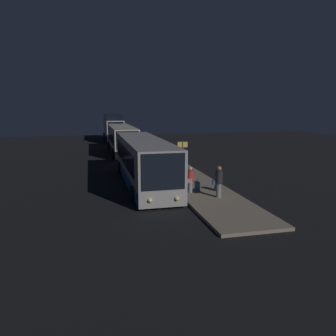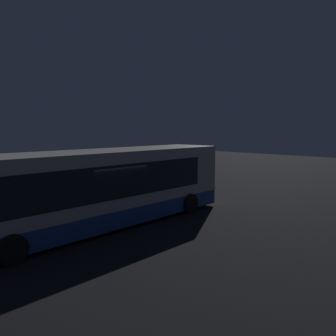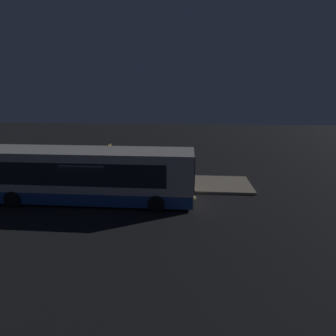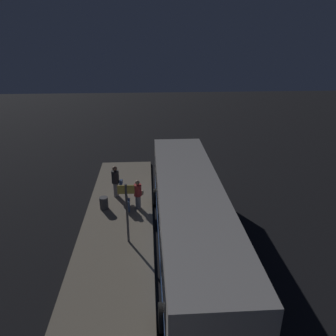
{
  "view_description": "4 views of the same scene",
  "coord_description": "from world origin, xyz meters",
  "px_view_note": "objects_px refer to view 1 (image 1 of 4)",
  "views": [
    {
      "loc": [
        21.66,
        -3.4,
        5.29
      ],
      "look_at": [
        4.48,
        0.7,
        1.93
      ],
      "focal_mm": 35.0,
      "sensor_mm": 36.0,
      "label": 1
    },
    {
      "loc": [
        -7.64,
        -10.78,
        3.94
      ],
      "look_at": [
        4.48,
        0.7,
        1.93
      ],
      "focal_mm": 35.0,
      "sensor_mm": 36.0,
      "label": 2
    },
    {
      "loc": [
        5.64,
        -14.08,
        6.21
      ],
      "look_at": [
        4.48,
        0.7,
        1.93
      ],
      "focal_mm": 28.0,
      "sensor_mm": 36.0,
      "label": 3
    },
    {
      "loc": [
        -11.73,
        1.7,
        8.67
      ],
      "look_at": [
        4.48,
        0.7,
        1.93
      ],
      "focal_mm": 35.0,
      "sensor_mm": 36.0,
      "label": 4
    }
  ],
  "objects_px": {
    "bus_lead": "(143,162)",
    "passenger_waiting": "(190,179)",
    "bus_third": "(113,129)",
    "suitcase": "(197,186)",
    "sign_post": "(182,157)",
    "passenger_boarding": "(219,181)",
    "bus_second": "(122,140)",
    "trash_bin": "(218,186)"
  },
  "relations": [
    {
      "from": "sign_post",
      "to": "trash_bin",
      "type": "xyz_separation_m",
      "value": [
        3.01,
        1.41,
        -1.38
      ]
    },
    {
      "from": "sign_post",
      "to": "trash_bin",
      "type": "distance_m",
      "value": 3.6
    },
    {
      "from": "bus_second",
      "to": "passenger_boarding",
      "type": "bearing_deg",
      "value": 9.69
    },
    {
      "from": "bus_third",
      "to": "passenger_boarding",
      "type": "bearing_deg",
      "value": 5.84
    },
    {
      "from": "passenger_waiting",
      "to": "sign_post",
      "type": "bearing_deg",
      "value": -68.95
    },
    {
      "from": "passenger_boarding",
      "to": "sign_post",
      "type": "height_order",
      "value": "sign_post"
    },
    {
      "from": "passenger_boarding",
      "to": "trash_bin",
      "type": "bearing_deg",
      "value": -11.4
    },
    {
      "from": "bus_lead",
      "to": "passenger_waiting",
      "type": "distance_m",
      "value": 4.36
    },
    {
      "from": "bus_lead",
      "to": "suitcase",
      "type": "xyz_separation_m",
      "value": [
        3.49,
        2.75,
        -1.07
      ]
    },
    {
      "from": "passenger_waiting",
      "to": "bus_third",
      "type": "bearing_deg",
      "value": -58.08
    },
    {
      "from": "suitcase",
      "to": "trash_bin",
      "type": "distance_m",
      "value": 1.28
    },
    {
      "from": "bus_lead",
      "to": "bus_second",
      "type": "relative_size",
      "value": 1.09
    },
    {
      "from": "sign_post",
      "to": "trash_bin",
      "type": "height_order",
      "value": "sign_post"
    },
    {
      "from": "bus_second",
      "to": "suitcase",
      "type": "xyz_separation_m",
      "value": [
        18.71,
        2.75,
        -1.05
      ]
    },
    {
      "from": "passenger_boarding",
      "to": "sign_post",
      "type": "xyz_separation_m",
      "value": [
        -4.39,
        -0.88,
        0.73
      ]
    },
    {
      "from": "bus_second",
      "to": "sign_post",
      "type": "distance_m",
      "value": 16.15
    },
    {
      "from": "bus_third",
      "to": "passenger_boarding",
      "type": "height_order",
      "value": "bus_third"
    },
    {
      "from": "bus_lead",
      "to": "trash_bin",
      "type": "bearing_deg",
      "value": 46.99
    },
    {
      "from": "passenger_boarding",
      "to": "passenger_waiting",
      "type": "height_order",
      "value": "passenger_boarding"
    },
    {
      "from": "passenger_waiting",
      "to": "trash_bin",
      "type": "height_order",
      "value": "passenger_waiting"
    },
    {
      "from": "bus_lead",
      "to": "passenger_waiting",
      "type": "relative_size",
      "value": 7.99
    },
    {
      "from": "bus_second",
      "to": "passenger_boarding",
      "type": "height_order",
      "value": "bus_second"
    },
    {
      "from": "suitcase",
      "to": "sign_post",
      "type": "xyz_separation_m",
      "value": [
        -2.77,
        -0.16,
        1.41
      ]
    },
    {
      "from": "passenger_waiting",
      "to": "trash_bin",
      "type": "xyz_separation_m",
      "value": [
        0.02,
        1.78,
        -0.51
      ]
    },
    {
      "from": "bus_third",
      "to": "suitcase",
      "type": "relative_size",
      "value": 13.09
    },
    {
      "from": "passenger_boarding",
      "to": "suitcase",
      "type": "xyz_separation_m",
      "value": [
        -1.62,
        -0.72,
        -0.68
      ]
    },
    {
      "from": "bus_second",
      "to": "sign_post",
      "type": "bearing_deg",
      "value": 9.22
    },
    {
      "from": "trash_bin",
      "to": "bus_lead",
      "type": "bearing_deg",
      "value": -133.01
    },
    {
      "from": "suitcase",
      "to": "sign_post",
      "type": "bearing_deg",
      "value": -176.65
    },
    {
      "from": "bus_second",
      "to": "bus_third",
      "type": "bearing_deg",
      "value": -180.0
    },
    {
      "from": "bus_second",
      "to": "passenger_waiting",
      "type": "xyz_separation_m",
      "value": [
        18.94,
        2.22,
        -0.51
      ]
    },
    {
      "from": "passenger_waiting",
      "to": "sign_post",
      "type": "xyz_separation_m",
      "value": [
        -2.99,
        0.37,
        0.87
      ]
    },
    {
      "from": "bus_lead",
      "to": "passenger_waiting",
      "type": "height_order",
      "value": "bus_lead"
    },
    {
      "from": "bus_lead",
      "to": "sign_post",
      "type": "relative_size",
      "value": 4.54
    },
    {
      "from": "bus_third",
      "to": "sign_post",
      "type": "height_order",
      "value": "bus_third"
    },
    {
      "from": "bus_third",
      "to": "suitcase",
      "type": "height_order",
      "value": "bus_third"
    },
    {
      "from": "bus_lead",
      "to": "suitcase",
      "type": "relative_size",
      "value": 15.3
    },
    {
      "from": "bus_second",
      "to": "passenger_boarding",
      "type": "xyz_separation_m",
      "value": [
        20.33,
        3.47,
        -0.38
      ]
    },
    {
      "from": "bus_third",
      "to": "suitcase",
      "type": "bearing_deg",
      "value": 4.86
    },
    {
      "from": "bus_lead",
      "to": "passenger_boarding",
      "type": "distance_m",
      "value": 6.19
    },
    {
      "from": "bus_second",
      "to": "trash_bin",
      "type": "distance_m",
      "value": 19.4
    },
    {
      "from": "sign_post",
      "to": "suitcase",
      "type": "bearing_deg",
      "value": 3.35
    }
  ]
}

